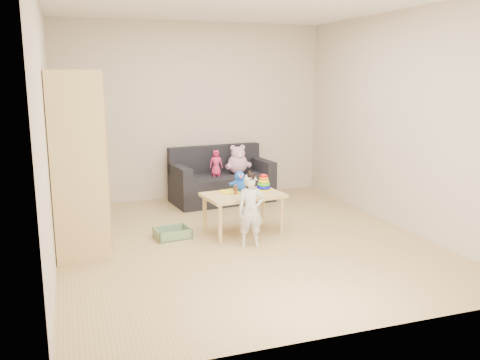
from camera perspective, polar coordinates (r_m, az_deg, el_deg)
name	(u,v)px	position (r m, az deg, el deg)	size (l,w,h in m)	color
room	(243,126)	(5.53, 0.35, 6.07)	(4.50, 4.50, 4.50)	tan
wardrobe	(78,162)	(5.61, -17.77, 1.95)	(0.53, 1.05, 1.89)	#ECD381
sofa	(222,188)	(7.50, -2.01, -0.92)	(1.45, 0.72, 0.41)	black
play_table	(243,213)	(6.02, 0.34, -3.76)	(0.91, 0.57, 0.48)	tan
storage_bin	(173,233)	(5.93, -7.59, -5.91)	(0.39, 0.29, 0.12)	#698B64
toddler	(251,211)	(5.53, 1.23, -3.55)	(0.29, 0.19, 0.78)	silver
pink_bear	(238,162)	(7.51, -0.26, 2.08)	(0.31, 0.27, 0.36)	#DBA2C2
doll	(216,163)	(7.32, -2.71, 1.88)	(0.19, 0.13, 0.37)	#DD2962
ring_stacker	(264,184)	(6.13, 2.68, -0.44)	(0.17, 0.17, 0.20)	#FFFA0D
brown_bottle	(249,182)	(6.15, 1.06, -0.19)	(0.08, 0.08, 0.23)	black
blue_plush	(239,181)	(6.07, -0.08, -0.09)	(0.20, 0.16, 0.25)	blue
wooden_figure	(236,189)	(5.91, -0.50, -1.04)	(0.05, 0.04, 0.12)	brown
yellow_book	(229,192)	(6.03, -1.27, -1.32)	(0.20, 0.20, 0.02)	yellow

